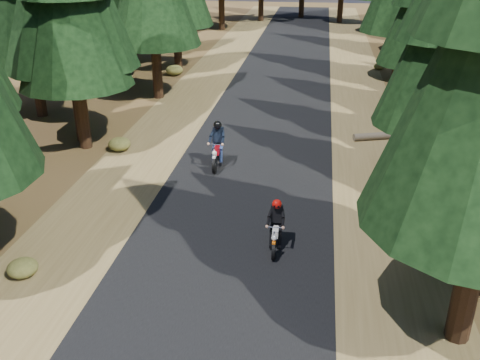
{
  "coord_description": "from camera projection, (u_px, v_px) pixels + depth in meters",
  "views": [
    {
      "loc": [
        2.26,
        -13.67,
        8.19
      ],
      "look_at": [
        0.0,
        1.5,
        1.1
      ],
      "focal_mm": 40.0,
      "sensor_mm": 36.0,
      "label": 1
    }
  ],
  "objects": [
    {
      "name": "road",
      "position": [
        253.0,
        168.0,
        20.5
      ],
      "size": [
        6.0,
        100.0,
        0.01
      ],
      "primitive_type": "cube",
      "color": "black",
      "rests_on": "ground"
    },
    {
      "name": "rider_lead",
      "position": [
        276.0,
        234.0,
        15.06
      ],
      "size": [
        0.5,
        1.67,
        1.48
      ],
      "rotation": [
        0.0,
        0.0,
        3.14
      ],
      "color": "silver",
      "rests_on": "road"
    },
    {
      "name": "ground",
      "position": [
        233.0,
        234.0,
        16.02
      ],
      "size": [
        120.0,
        120.0,
        0.0
      ],
      "primitive_type": "plane",
      "color": "#463619",
      "rests_on": "ground"
    },
    {
      "name": "rider_follow",
      "position": [
        217.0,
        152.0,
        20.42
      ],
      "size": [
        0.64,
        2.0,
        1.77
      ],
      "rotation": [
        0.0,
        0.0,
        3.17
      ],
      "color": "maroon",
      "rests_on": "road"
    },
    {
      "name": "shoulder_r",
      "position": [
        376.0,
        175.0,
        19.89
      ],
      "size": [
        3.2,
        100.0,
        0.01
      ],
      "primitive_type": "cube",
      "color": "brown",
      "rests_on": "ground"
    },
    {
      "name": "log_near",
      "position": [
        413.0,
        134.0,
        23.56
      ],
      "size": [
        5.33,
        2.05,
        0.32
      ],
      "primitive_type": "cylinder",
      "rotation": [
        0.0,
        1.57,
        0.32
      ],
      "color": "#4C4233",
      "rests_on": "ground"
    },
    {
      "name": "shoulder_l",
      "position": [
        138.0,
        161.0,
        21.12
      ],
      "size": [
        3.2,
        100.0,
        0.01
      ],
      "primitive_type": "cube",
      "color": "brown",
      "rests_on": "ground"
    },
    {
      "name": "understory_shrubs",
      "position": [
        315.0,
        144.0,
        22.02
      ],
      "size": [
        16.09,
        33.34,
        0.67
      ],
      "color": "#474C1E",
      "rests_on": "ground"
    }
  ]
}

